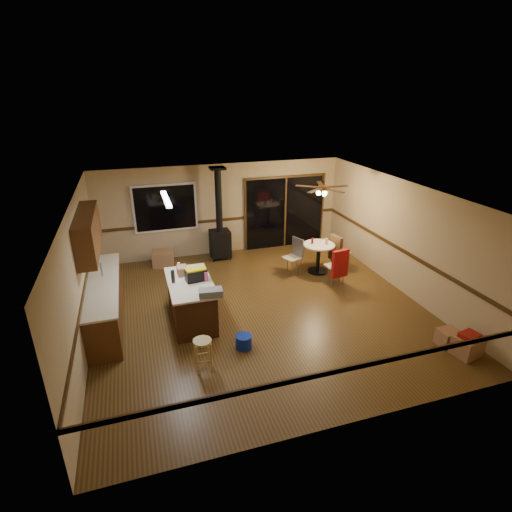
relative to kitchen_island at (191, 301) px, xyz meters
name	(u,v)px	position (x,y,z in m)	size (l,w,h in m)	color
floor	(260,309)	(1.50, 0.00, -0.45)	(7.00, 7.00, 0.00)	#4D3415
ceiling	(261,194)	(1.50, 0.00, 2.15)	(7.00, 7.00, 0.00)	silver
wall_back	(223,210)	(1.50, 3.50, 0.85)	(7.00, 7.00, 0.00)	tan
wall_front	(342,353)	(1.50, -3.50, 0.85)	(7.00, 7.00, 0.00)	tan
wall_left	(80,277)	(-2.00, 0.00, 0.85)	(7.00, 7.00, 0.00)	tan
wall_right	(403,237)	(5.00, 0.00, 0.85)	(7.00, 7.00, 0.00)	tan
chair_rail	(260,268)	(1.50, 0.00, 0.55)	(7.00, 7.00, 0.08)	#39250E
window	(165,208)	(-0.10, 3.45, 1.05)	(1.72, 0.10, 1.32)	black
sliding_door	(285,213)	(3.40, 3.45, 0.60)	(2.52, 0.10, 2.10)	black
lower_cabinets	(105,303)	(-1.70, 0.50, -0.02)	(0.60, 3.00, 0.86)	#553015
countertop	(102,283)	(-1.70, 0.50, 0.43)	(0.64, 3.04, 0.04)	beige
upper_cabinets	(88,233)	(-1.83, 0.70, 1.45)	(0.35, 2.00, 0.80)	#553015
kitchen_island	(191,301)	(0.00, 0.00, 0.00)	(0.88, 1.68, 0.90)	#371D0D
wood_stove	(220,234)	(1.30, 3.05, 0.28)	(0.55, 0.50, 2.52)	black
ceiling_fan	(323,190)	(3.55, 1.38, 1.76)	(0.24, 0.24, 0.55)	brown
fluorescent_strip	(166,199)	(-0.30, 0.30, 2.11)	(0.10, 1.20, 0.04)	white
toolbox_grey	(211,293)	(0.28, -0.72, 0.52)	(0.44, 0.25, 0.14)	slate
toolbox_black	(196,275)	(0.14, 0.01, 0.56)	(0.42, 0.22, 0.23)	black
toolbox_yellow_lid	(196,269)	(0.14, 0.01, 0.70)	(0.40, 0.21, 0.03)	gold
box_on_island	(182,270)	(-0.10, 0.38, 0.54)	(0.20, 0.27, 0.18)	#936441
bottle_dark	(173,276)	(-0.32, 0.07, 0.58)	(0.07, 0.07, 0.26)	black
bottle_pink	(206,277)	(0.32, -0.09, 0.55)	(0.06, 0.06, 0.20)	#D84C8C
bottle_white	(179,267)	(-0.14, 0.59, 0.54)	(0.06, 0.06, 0.18)	white
bar_stool	(203,354)	(-0.06, -1.63, -0.16)	(0.32, 0.32, 0.58)	tan
blue_bucket	(244,342)	(0.77, -1.26, -0.32)	(0.31, 0.31, 0.26)	#0C27B1
dining_table	(318,253)	(3.55, 1.38, 0.07)	(0.82, 0.82, 0.78)	black
glass_red	(312,241)	(3.40, 1.48, 0.40)	(0.06, 0.06, 0.15)	#590C14
glass_cream	(326,241)	(3.73, 1.33, 0.40)	(0.07, 0.07, 0.15)	beige
chair_left	(295,252)	(2.95, 1.52, 0.14)	(0.52, 0.52, 0.51)	tan
chair_near	(339,263)	(3.68, 0.50, 0.14)	(0.48, 0.52, 0.70)	tan
chair_right	(336,248)	(4.07, 1.40, 0.14)	(0.53, 0.50, 0.70)	tan
box_under_window	(163,258)	(-0.32, 3.00, -0.23)	(0.55, 0.44, 0.44)	#936441
box_corner_a	(467,346)	(4.60, -2.68, -0.27)	(0.48, 0.40, 0.36)	#936441
box_corner_b	(448,337)	(4.50, -2.32, -0.30)	(0.39, 0.33, 0.31)	#936441
box_small_red	(470,336)	(4.60, -2.68, -0.05)	(0.32, 0.27, 0.09)	maroon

